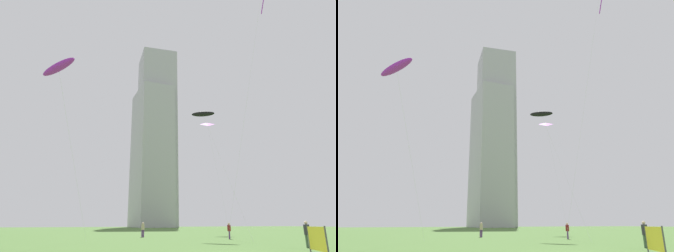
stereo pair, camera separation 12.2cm
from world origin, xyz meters
TOP-DOWN VIEW (x-y plane):
  - person_standing_0 at (7.21, 2.33)m, footprint 0.38×0.38m
  - person_standing_1 at (9.35, 14.50)m, footprint 0.36×0.36m
  - person_standing_3 at (2.36, 22.38)m, footprint 0.38×0.38m
  - kite_flying_0 at (9.02, 18.44)m, footprint 2.34×11.14m
  - kite_flying_1 at (-9.54, 9.82)m, footprint 5.76×7.92m
  - kite_flying_4 at (18.16, 32.34)m, footprint 3.42×9.64m
  - distant_highrise_0 at (38.65, 113.16)m, footprint 19.31×19.60m
  - distant_highrise_1 at (36.04, 112.01)m, footprint 15.93×22.54m
  - event_banner at (4.53, -0.74)m, footprint 1.16×2.16m

SIDE VIEW (x-z plane):
  - event_banner at x=4.53m, z-range 0.04..1.48m
  - person_standing_1 at x=9.35m, z-range 0.13..1.75m
  - person_standing_3 at x=2.36m, z-range 0.13..1.84m
  - person_standing_0 at x=7.21m, z-range 0.13..1.85m
  - kite_flying_1 at x=-9.54m, z-range 6.53..20.89m
  - kite_flying_0 at x=9.02m, z-range 7.38..23.48m
  - kite_flying_4 at x=18.16m, z-range 9.41..29.67m
  - distant_highrise_1 at x=36.04m, z-range 0.00..63.69m
  - distant_highrise_0 at x=38.65m, z-range 0.00..84.80m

